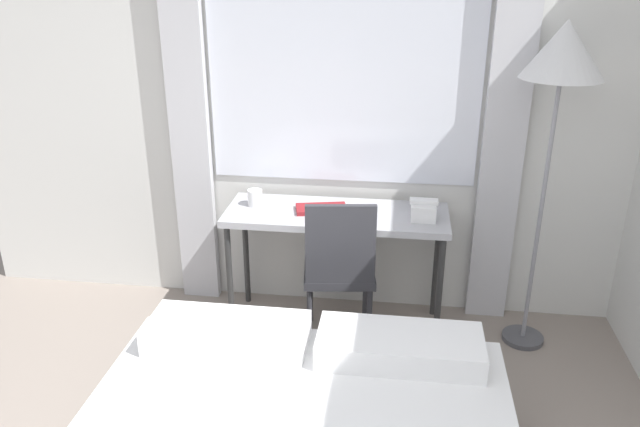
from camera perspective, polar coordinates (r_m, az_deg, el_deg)
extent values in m
cube|color=silver|center=(3.76, 0.50, 10.53)|extent=(4.62, 0.05, 2.70)
cube|color=white|center=(3.68, 2.17, 14.19)|extent=(1.59, 0.01, 1.50)
cube|color=silver|center=(3.89, -12.02, 9.69)|extent=(0.24, 0.06, 2.60)
cube|color=silver|center=(3.72, 16.72, 8.67)|extent=(0.24, 0.06, 2.60)
cube|color=#B2B2B7|center=(3.63, 1.53, -0.13)|extent=(1.29, 0.47, 0.04)
cylinder|color=#333333|center=(3.72, -8.24, -6.17)|extent=(0.04, 0.04, 0.71)
cylinder|color=#333333|center=(3.61, 10.82, -7.36)|extent=(0.04, 0.04, 0.71)
cylinder|color=#333333|center=(4.06, -6.78, -3.56)|extent=(0.04, 0.04, 0.71)
cylinder|color=#333333|center=(3.96, 10.58, -4.54)|extent=(0.04, 0.04, 0.71)
cube|color=#333338|center=(3.63, 1.75, -5.26)|extent=(0.45, 0.45, 0.05)
cube|color=#333338|center=(3.35, 1.88, -2.86)|extent=(0.38, 0.09, 0.46)
cylinder|color=#333338|center=(3.60, -0.97, -9.81)|extent=(0.03, 0.03, 0.42)
cylinder|color=#333338|center=(3.61, 4.52, -9.78)|extent=(0.03, 0.03, 0.42)
cylinder|color=#333338|center=(3.89, -0.89, -7.14)|extent=(0.03, 0.03, 0.42)
cylinder|color=#333338|center=(3.90, 4.16, -7.12)|extent=(0.03, 0.03, 0.42)
cube|color=white|center=(2.98, -8.43, -10.78)|extent=(0.74, 0.32, 0.12)
cube|color=white|center=(2.89, 7.29, -11.96)|extent=(0.74, 0.32, 0.12)
cylinder|color=#4C4C51|center=(3.99, 18.02, -10.73)|extent=(0.24, 0.24, 0.03)
cylinder|color=gray|center=(3.64, 19.47, -0.38)|extent=(0.02, 0.02, 1.53)
cone|color=silver|center=(3.42, 21.46, 13.81)|extent=(0.42, 0.42, 0.29)
cube|color=white|center=(3.56, 9.43, 0.24)|extent=(0.14, 0.16, 0.09)
cube|color=white|center=(3.54, 9.49, 1.11)|extent=(0.16, 0.06, 0.02)
cube|color=maroon|center=(3.63, 0.12, 0.44)|extent=(0.32, 0.21, 0.02)
cube|color=white|center=(3.63, 0.12, 0.51)|extent=(0.30, 0.20, 0.01)
cylinder|color=white|center=(3.72, -5.97, 1.45)|extent=(0.09, 0.09, 0.10)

